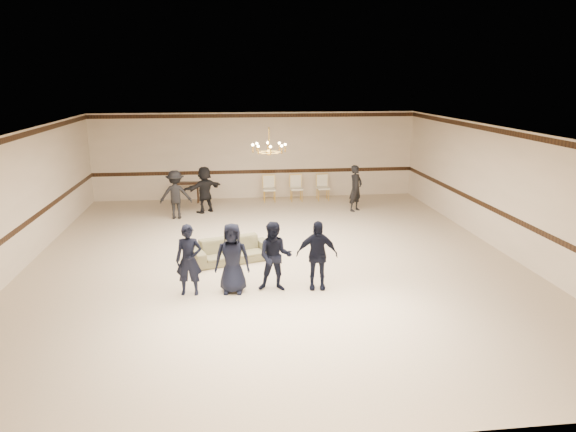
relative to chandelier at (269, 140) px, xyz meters
name	(u,v)px	position (x,y,z in m)	size (l,w,h in m)	color
room	(273,197)	(0.00, -1.00, -1.28)	(12.01, 14.01, 3.21)	beige
chair_rail	(256,172)	(0.00, 5.99, -1.88)	(12.00, 0.02, 0.14)	black
crown_molding	(255,116)	(0.00, 5.99, 0.21)	(12.00, 0.02, 0.14)	black
chandelier	(269,140)	(0.00, 0.00, 0.00)	(0.94, 0.94, 0.89)	gold
boy_a	(189,260)	(-1.95, -3.05, -2.12)	(0.55, 0.36, 1.51)	black
boy_b	(232,258)	(-1.05, -3.05, -2.12)	(0.74, 0.48, 1.51)	black
boy_c	(275,257)	(-0.15, -3.05, -2.12)	(0.73, 0.57, 1.51)	black
boy_d	(317,255)	(0.75, -3.05, -2.12)	(0.89, 0.37, 1.51)	black
settee	(232,250)	(-1.03, -1.10, -2.59)	(1.96, 0.77, 0.57)	#6A6546
adult_left	(176,195)	(-2.76, 3.25, -2.09)	(1.01, 0.58, 1.57)	black
adult_mid	(205,189)	(-1.86, 3.95, -2.09)	(1.46, 0.46, 1.57)	black
adult_right	(356,188)	(3.24, 3.55, -2.09)	(0.57, 0.38, 1.57)	black
banquet_chair_left	(269,189)	(0.43, 5.25, -2.40)	(0.46, 0.46, 0.94)	beige
banquet_chair_mid	(296,188)	(1.43, 5.25, -2.40)	(0.46, 0.46, 0.94)	beige
banquet_chair_right	(323,188)	(2.43, 5.25, -2.40)	(0.46, 0.46, 0.94)	beige
console_table	(187,193)	(-2.57, 5.45, -2.50)	(0.89, 0.38, 0.75)	#341E11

